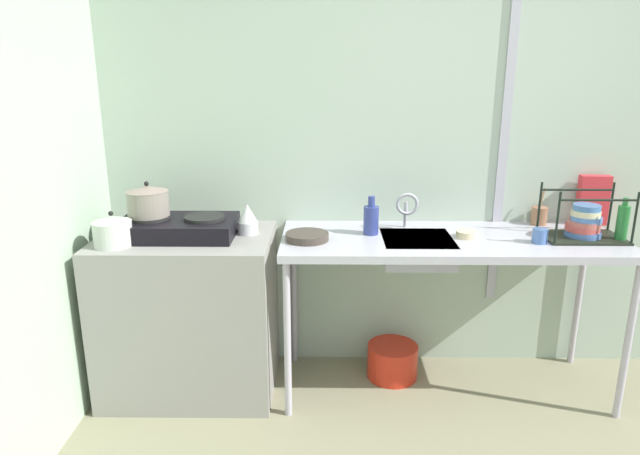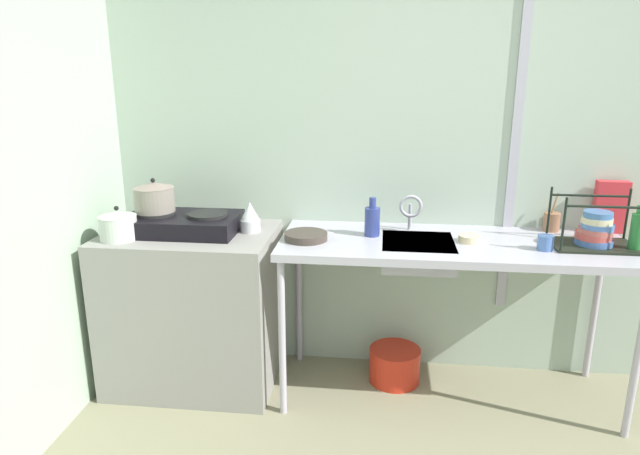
% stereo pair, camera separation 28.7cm
% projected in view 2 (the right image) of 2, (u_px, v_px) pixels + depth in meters
% --- Properties ---
extents(wall_back, '(5.08, 0.10, 2.70)m').
position_uv_depth(wall_back, '(498.00, 140.00, 3.01)').
color(wall_back, '#A7B7A6').
rests_on(wall_back, ground).
extents(wall_metal_strip, '(0.05, 0.01, 2.16)m').
position_uv_depth(wall_metal_strip, '(518.00, 116.00, 2.90)').
color(wall_metal_strip, '#ADA9B7').
extents(counter_concrete, '(0.90, 0.64, 0.88)m').
position_uv_depth(counter_concrete, '(194.00, 307.00, 3.09)').
color(counter_concrete, gray).
rests_on(counter_concrete, ground).
extents(counter_sink, '(1.76, 0.64, 0.88)m').
position_uv_depth(counter_sink, '(452.00, 252.00, 2.83)').
color(counter_sink, '#ADA9B7').
rests_on(counter_sink, ground).
extents(stove, '(0.60, 0.36, 0.11)m').
position_uv_depth(stove, '(182.00, 223.00, 2.96)').
color(stove, black).
rests_on(stove, counter_concrete).
extents(pot_on_left_burner, '(0.22, 0.22, 0.18)m').
position_uv_depth(pot_on_left_burner, '(154.00, 197.00, 2.93)').
color(pot_on_left_burner, gray).
rests_on(pot_on_left_burner, stove).
extents(pot_beside_stove, '(0.19, 0.19, 0.18)m').
position_uv_depth(pot_beside_stove, '(118.00, 225.00, 2.82)').
color(pot_beside_stove, silver).
rests_on(pot_beside_stove, counter_concrete).
extents(percolator, '(0.11, 0.11, 0.16)m').
position_uv_depth(percolator, '(250.00, 217.00, 2.96)').
color(percolator, silver).
rests_on(percolator, counter_concrete).
extents(sink_basin, '(0.36, 0.37, 0.12)m').
position_uv_depth(sink_basin, '(418.00, 252.00, 2.83)').
color(sink_basin, '#ADA9B7').
rests_on(sink_basin, counter_sink).
extents(faucet, '(0.12, 0.07, 0.20)m').
position_uv_depth(faucet, '(411.00, 208.00, 2.94)').
color(faucet, '#ADA9B7').
rests_on(faucet, counter_sink).
extents(frying_pan, '(0.22, 0.22, 0.04)m').
position_uv_depth(frying_pan, '(306.00, 236.00, 2.83)').
color(frying_pan, '#3E352F').
rests_on(frying_pan, counter_sink).
extents(dish_rack, '(0.40, 0.26, 0.27)m').
position_uv_depth(dish_rack, '(595.00, 232.00, 2.70)').
color(dish_rack, black).
rests_on(dish_rack, counter_sink).
extents(cup_by_rack, '(0.08, 0.08, 0.07)m').
position_uv_depth(cup_by_rack, '(545.00, 243.00, 2.66)').
color(cup_by_rack, '#476AAE').
rests_on(cup_by_rack, counter_sink).
extents(small_bowl_on_drainboard, '(0.11, 0.11, 0.04)m').
position_uv_depth(small_bowl_on_drainboard, '(469.00, 239.00, 2.79)').
color(small_bowl_on_drainboard, beige).
rests_on(small_bowl_on_drainboard, counter_sink).
extents(bottle_by_sink, '(0.08, 0.08, 0.21)m').
position_uv_depth(bottle_by_sink, '(372.00, 220.00, 2.88)').
color(bottle_by_sink, navy).
rests_on(bottle_by_sink, counter_sink).
extents(bottle_by_rack, '(0.06, 0.06, 0.23)m').
position_uv_depth(bottle_by_rack, '(636.00, 232.00, 2.63)').
color(bottle_by_rack, '#246D2F').
rests_on(bottle_by_rack, counter_sink).
extents(cereal_box, '(0.17, 0.07, 0.28)m').
position_uv_depth(cereal_box, '(610.00, 207.00, 2.93)').
color(cereal_box, red).
rests_on(cereal_box, counter_sink).
extents(utensil_jar, '(0.09, 0.09, 0.21)m').
position_uv_depth(utensil_jar, '(552.00, 222.00, 2.98)').
color(utensil_jar, '#936347').
rests_on(utensil_jar, counter_sink).
extents(bucket_on_floor, '(0.29, 0.29, 0.20)m').
position_uv_depth(bucket_on_floor, '(395.00, 365.00, 3.15)').
color(bucket_on_floor, red).
rests_on(bucket_on_floor, ground).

